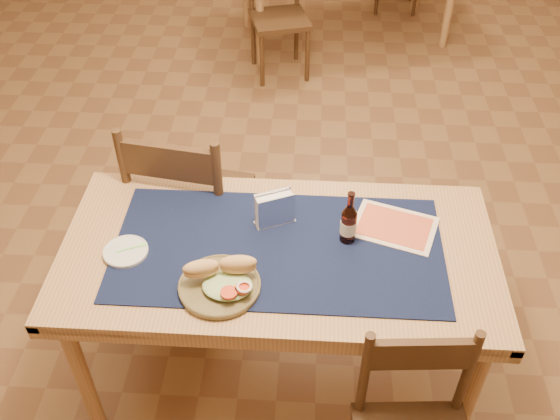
# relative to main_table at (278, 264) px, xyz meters

# --- Properties ---
(main_table) EXTENTS (1.60, 0.80, 0.75)m
(main_table) POSITION_rel_main_table_xyz_m (0.00, 0.00, 0.00)
(main_table) COLOR #AD8651
(main_table) RESTS_ON ground
(placemat) EXTENTS (1.20, 0.60, 0.01)m
(placemat) POSITION_rel_main_table_xyz_m (0.00, 0.00, 0.09)
(placemat) COLOR #10163B
(placemat) RESTS_ON main_table
(baseboard) EXTENTS (6.00, 7.00, 0.10)m
(baseboard) POSITION_rel_main_table_xyz_m (0.00, 0.80, -0.62)
(baseboard) COLOR #3F2916
(baseboard) RESTS_ON ground
(chair_main_far) EXTENTS (0.53, 0.53, 1.00)m
(chair_main_far) POSITION_rel_main_table_xyz_m (-0.43, 0.48, -0.15)
(chair_main_far) COLOR #3F2916
(chair_main_far) RESTS_ON ground
(chair_back_near) EXTENTS (0.48, 0.48, 0.84)m
(chair_back_near) POSITION_rel_main_table_xyz_m (-0.17, 2.64, -0.23)
(chair_back_near) COLOR #3F2916
(chair_back_near) RESTS_ON ground
(sandwich_plate) EXTENTS (0.28, 0.28, 0.11)m
(sandwich_plate) POSITION_rel_main_table_xyz_m (-0.18, -0.20, 0.12)
(sandwich_plate) COLOR brown
(sandwich_plate) RESTS_ON placemat
(side_plate) EXTENTS (0.16, 0.16, 0.01)m
(side_plate) POSITION_rel_main_table_xyz_m (-0.55, -0.06, 0.10)
(side_plate) COLOR silver
(side_plate) RESTS_ON placemat
(fork) EXTENTS (0.11, 0.06, 0.00)m
(fork) POSITION_rel_main_table_xyz_m (-0.52, -0.04, 0.10)
(fork) COLOR #8BE47D
(fork) RESTS_ON side_plate
(beer_bottle) EXTENTS (0.06, 0.06, 0.22)m
(beer_bottle) POSITION_rel_main_table_xyz_m (0.25, 0.06, 0.17)
(beer_bottle) COLOR #4B190D
(beer_bottle) RESTS_ON placemat
(napkin_holder) EXTENTS (0.16, 0.11, 0.14)m
(napkin_holder) POSITION_rel_main_table_xyz_m (-0.02, 0.13, 0.15)
(napkin_holder) COLOR silver
(napkin_holder) RESTS_ON placemat
(menu_card) EXTENTS (0.36, 0.31, 0.01)m
(menu_card) POSITION_rel_main_table_xyz_m (0.43, 0.13, 0.09)
(menu_card) COLOR beige
(menu_card) RESTS_ON placemat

